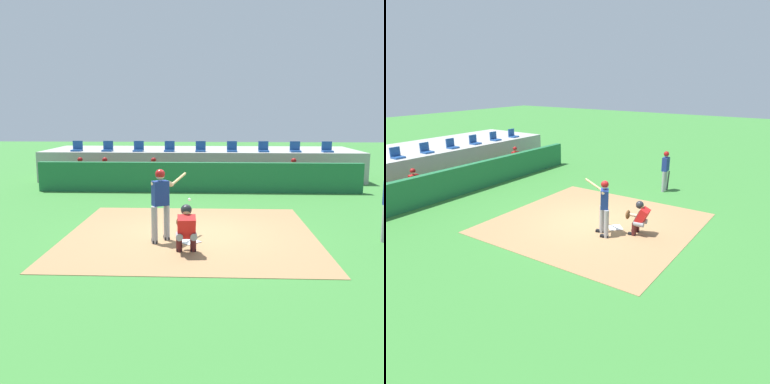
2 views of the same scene
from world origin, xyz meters
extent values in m
plane|color=#387A33|center=(0.00, 0.00, 0.00)|extent=(80.00, 80.00, 0.00)
cube|color=#9E754C|center=(0.00, 0.00, 0.01)|extent=(6.40, 6.40, 0.01)
cube|color=white|center=(0.00, -0.80, 0.02)|extent=(0.62, 0.62, 0.02)
cylinder|color=#99999E|center=(-0.83, -0.94, 0.46)|extent=(0.15, 0.15, 0.92)
cylinder|color=#99999E|center=(-0.57, -0.61, 0.46)|extent=(0.15, 0.15, 0.92)
cube|color=navy|center=(-0.70, -0.78, 1.22)|extent=(0.45, 0.40, 0.60)
sphere|color=tan|center=(-0.70, -0.78, 1.65)|extent=(0.21, 0.21, 0.21)
sphere|color=maroon|center=(-0.70, -0.78, 1.68)|extent=(0.24, 0.24, 0.24)
cylinder|color=tan|center=(-0.67, -0.67, 1.43)|extent=(0.52, 0.40, 0.18)
cylinder|color=tan|center=(-0.47, -0.62, 1.43)|extent=(0.17, 0.27, 0.17)
cylinder|color=tan|center=(-0.30, -0.12, 1.48)|extent=(0.34, 0.82, 0.24)
cube|color=black|center=(-0.85, -0.88, 0.04)|extent=(0.19, 0.28, 0.09)
cube|color=black|center=(-0.58, -0.56, 0.04)|extent=(0.19, 0.28, 0.09)
cylinder|color=gray|center=(-0.17, -1.72, 0.42)|extent=(0.19, 0.33, 0.16)
cylinder|color=#4C1919|center=(-0.19, -1.57, 0.21)|extent=(0.14, 0.14, 0.42)
cube|color=black|center=(-0.19, -1.51, 0.04)|extent=(0.13, 0.25, 0.08)
cylinder|color=gray|center=(0.14, -1.69, 0.42)|extent=(0.19, 0.33, 0.16)
cylinder|color=#4C1919|center=(0.13, -1.54, 0.21)|extent=(0.14, 0.14, 0.42)
cube|color=black|center=(0.12, -1.48, 0.04)|extent=(0.13, 0.25, 0.08)
cube|color=red|center=(-0.01, -1.75, 0.64)|extent=(0.44, 0.47, 0.57)
cube|color=#2D2D33|center=(-0.02, -1.63, 0.64)|extent=(0.40, 0.29, 0.45)
sphere|color=tan|center=(-0.02, -1.67, 0.98)|extent=(0.21, 0.21, 0.21)
sphere|color=#232328|center=(-0.02, -1.65, 1.00)|extent=(0.25, 0.25, 0.25)
cylinder|color=tan|center=(-0.07, -1.53, 0.64)|extent=(0.14, 0.46, 0.10)
ellipsoid|color=brown|center=(-0.13, -1.31, 0.64)|extent=(0.29, 0.15, 0.30)
sphere|color=white|center=(-0.01, -0.49, 1.01)|extent=(0.07, 0.07, 0.07)
cube|color=#1E6638|center=(0.00, 6.50, 0.60)|extent=(13.00, 0.30, 1.20)
cube|color=olive|center=(0.00, 7.50, 0.23)|extent=(11.80, 0.44, 0.45)
cylinder|color=#939399|center=(-5.22, 7.25, 0.49)|extent=(0.15, 0.40, 0.15)
cylinder|color=#939399|center=(-5.22, 7.05, 0.23)|extent=(0.13, 0.13, 0.45)
cube|color=maroon|center=(-5.22, 7.00, 0.04)|extent=(0.11, 0.24, 0.08)
cylinder|color=#939399|center=(-4.96, 7.25, 0.49)|extent=(0.15, 0.40, 0.15)
cylinder|color=#939399|center=(-4.96, 7.05, 0.23)|extent=(0.13, 0.13, 0.45)
cube|color=maroon|center=(-4.96, 7.00, 0.04)|extent=(0.11, 0.24, 0.08)
cube|color=red|center=(-5.09, 7.47, 0.76)|extent=(0.36, 0.22, 0.54)
sphere|color=#996B4C|center=(-5.09, 7.47, 1.15)|extent=(0.20, 0.20, 0.20)
sphere|color=maroon|center=(-5.09, 7.47, 1.19)|extent=(0.22, 0.22, 0.22)
cylinder|color=#996B4C|center=(-5.29, 7.33, 0.65)|extent=(0.09, 0.41, 0.22)
cylinder|color=#996B4C|center=(-4.89, 7.33, 0.65)|extent=(0.09, 0.41, 0.22)
cylinder|color=#939399|center=(-4.16, 7.25, 0.49)|extent=(0.15, 0.40, 0.15)
cylinder|color=#939399|center=(-4.16, 7.05, 0.23)|extent=(0.13, 0.13, 0.45)
cube|color=maroon|center=(-4.16, 7.00, 0.04)|extent=(0.11, 0.24, 0.08)
cylinder|color=#939399|center=(-3.90, 7.25, 0.49)|extent=(0.15, 0.40, 0.15)
cylinder|color=#939399|center=(-3.90, 7.05, 0.23)|extent=(0.13, 0.13, 0.45)
cube|color=maroon|center=(-3.90, 7.00, 0.04)|extent=(0.11, 0.24, 0.08)
cube|color=red|center=(-4.03, 7.47, 0.76)|extent=(0.36, 0.22, 0.54)
sphere|color=tan|center=(-4.03, 7.47, 1.15)|extent=(0.20, 0.20, 0.20)
sphere|color=maroon|center=(-4.03, 7.47, 1.19)|extent=(0.22, 0.22, 0.22)
cylinder|color=tan|center=(-4.23, 7.33, 0.65)|extent=(0.09, 0.41, 0.22)
cylinder|color=tan|center=(-3.83, 7.33, 0.65)|extent=(0.09, 0.41, 0.22)
cylinder|color=#939399|center=(-2.07, 7.25, 0.49)|extent=(0.15, 0.40, 0.15)
cylinder|color=#939399|center=(-2.07, 7.05, 0.23)|extent=(0.13, 0.13, 0.45)
cube|color=maroon|center=(-2.07, 7.00, 0.04)|extent=(0.11, 0.24, 0.08)
cylinder|color=#939399|center=(-1.81, 7.25, 0.49)|extent=(0.15, 0.40, 0.15)
cylinder|color=#939399|center=(-1.81, 7.05, 0.23)|extent=(0.13, 0.13, 0.45)
cube|color=maroon|center=(-1.81, 7.00, 0.04)|extent=(0.11, 0.24, 0.08)
cube|color=red|center=(-1.94, 7.47, 0.76)|extent=(0.36, 0.22, 0.54)
sphere|color=beige|center=(-1.94, 7.47, 1.15)|extent=(0.20, 0.20, 0.20)
sphere|color=maroon|center=(-1.94, 7.47, 1.19)|extent=(0.22, 0.22, 0.22)
cylinder|color=beige|center=(-2.14, 7.33, 0.65)|extent=(0.09, 0.41, 0.22)
cylinder|color=beige|center=(-1.74, 7.33, 0.65)|extent=(0.09, 0.41, 0.22)
cylinder|color=#939399|center=(3.82, 7.25, 0.49)|extent=(0.15, 0.40, 0.15)
cylinder|color=#939399|center=(3.82, 7.05, 0.23)|extent=(0.13, 0.13, 0.45)
cube|color=maroon|center=(3.82, 7.00, 0.04)|extent=(0.11, 0.24, 0.08)
cylinder|color=#939399|center=(4.08, 7.25, 0.49)|extent=(0.15, 0.40, 0.15)
cylinder|color=#939399|center=(4.08, 7.05, 0.23)|extent=(0.13, 0.13, 0.45)
cube|color=maroon|center=(4.08, 7.00, 0.04)|extent=(0.11, 0.24, 0.08)
cube|color=red|center=(3.95, 7.47, 0.76)|extent=(0.36, 0.22, 0.54)
sphere|color=tan|center=(3.95, 7.47, 1.15)|extent=(0.20, 0.20, 0.20)
sphere|color=maroon|center=(3.95, 7.47, 1.19)|extent=(0.22, 0.22, 0.22)
cylinder|color=tan|center=(3.75, 7.33, 0.65)|extent=(0.09, 0.41, 0.22)
cylinder|color=tan|center=(4.15, 7.33, 0.65)|extent=(0.09, 0.41, 0.22)
cube|color=#9E9E99|center=(0.00, 10.90, 0.70)|extent=(15.00, 4.40, 1.40)
cube|color=#1E478C|center=(-5.78, 9.30, 1.44)|extent=(0.46, 0.46, 0.08)
cube|color=#1E478C|center=(-5.78, 9.50, 1.68)|extent=(0.46, 0.06, 0.40)
cube|color=#1E478C|center=(-4.33, 9.30, 1.44)|extent=(0.46, 0.46, 0.08)
cube|color=#1E478C|center=(-4.33, 9.50, 1.68)|extent=(0.46, 0.06, 0.40)
cube|color=#1E478C|center=(-2.89, 9.30, 1.44)|extent=(0.46, 0.46, 0.08)
cube|color=#1E478C|center=(-2.89, 9.50, 1.68)|extent=(0.46, 0.06, 0.40)
cube|color=#1E478C|center=(-1.44, 9.30, 1.44)|extent=(0.46, 0.46, 0.08)
cube|color=#1E478C|center=(-1.44, 9.50, 1.68)|extent=(0.46, 0.06, 0.40)
cube|color=#1E478C|center=(0.00, 9.30, 1.44)|extent=(0.46, 0.46, 0.08)
cube|color=#1E478C|center=(0.00, 9.50, 1.68)|extent=(0.46, 0.06, 0.40)
cube|color=#1E478C|center=(1.44, 9.30, 1.44)|extent=(0.46, 0.46, 0.08)
cube|color=#1E478C|center=(1.44, 9.50, 1.68)|extent=(0.46, 0.06, 0.40)
cube|color=#1E478C|center=(2.89, 9.30, 1.44)|extent=(0.46, 0.46, 0.08)
cube|color=#1E478C|center=(2.89, 9.50, 1.68)|extent=(0.46, 0.06, 0.40)
cube|color=#1E478C|center=(4.33, 9.30, 1.44)|extent=(0.46, 0.46, 0.08)
cube|color=#1E478C|center=(4.33, 9.50, 1.68)|extent=(0.46, 0.06, 0.40)
cube|color=#1E478C|center=(5.78, 9.30, 1.44)|extent=(0.46, 0.46, 0.08)
cube|color=#1E478C|center=(5.78, 9.50, 1.68)|extent=(0.46, 0.06, 0.40)
camera|label=1|loc=(0.56, -11.45, 3.10)|focal=42.19mm
camera|label=2|loc=(-10.00, -6.17, 4.80)|focal=34.32mm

